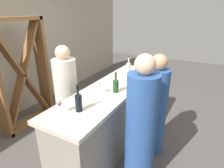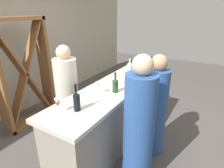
# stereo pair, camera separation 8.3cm
# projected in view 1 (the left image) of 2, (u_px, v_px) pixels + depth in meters

# --- Properties ---
(ground_plane) EXTENTS (12.00, 12.00, 0.00)m
(ground_plane) POSITION_uv_depth(u_px,v_px,m) (112.00, 142.00, 3.08)
(ground_plane) COLOR #4C4744
(back_wall) EXTENTS (8.00, 0.10, 2.80)m
(back_wall) POSITION_uv_depth(u_px,v_px,m) (9.00, 44.00, 3.54)
(back_wall) COLOR #B2A893
(back_wall) RESTS_ON ground
(bar_counter) EXTENTS (2.37, 0.65, 0.96)m
(bar_counter) POSITION_uv_depth(u_px,v_px,m) (112.00, 116.00, 2.90)
(bar_counter) COLOR gray
(bar_counter) RESTS_ON ground
(wine_rack) EXTENTS (0.98, 0.28, 1.90)m
(wine_rack) POSITION_uv_depth(u_px,v_px,m) (22.00, 75.00, 3.27)
(wine_rack) COLOR brown
(wine_rack) RESTS_ON ground
(wine_bottle_leftmost_near_black) EXTENTS (0.08, 0.08, 0.31)m
(wine_bottle_leftmost_near_black) POSITION_uv_depth(u_px,v_px,m) (79.00, 101.00, 2.05)
(wine_bottle_leftmost_near_black) COLOR black
(wine_bottle_leftmost_near_black) RESTS_ON bar_counter
(wine_bottle_second_left_olive_green) EXTENTS (0.08, 0.08, 0.28)m
(wine_bottle_second_left_olive_green) POSITION_uv_depth(u_px,v_px,m) (116.00, 85.00, 2.53)
(wine_bottle_second_left_olive_green) COLOR #193D1E
(wine_bottle_second_left_olive_green) RESTS_ON bar_counter
(wine_bottle_center_clear_pale) EXTENTS (0.08, 0.08, 0.33)m
(wine_bottle_center_clear_pale) POSITION_uv_depth(u_px,v_px,m) (136.00, 73.00, 2.94)
(wine_bottle_center_clear_pale) COLOR #B7C6B2
(wine_bottle_center_clear_pale) RESTS_ON bar_counter
(wine_bottle_second_right_clear_pale) EXTENTS (0.08, 0.08, 0.30)m
(wine_bottle_second_right_clear_pale) POSITION_uv_depth(u_px,v_px,m) (128.00, 67.00, 3.27)
(wine_bottle_second_right_clear_pale) COLOR #B7C6B2
(wine_bottle_second_right_clear_pale) RESTS_ON bar_counter
(wine_glass_near_left) EXTENTS (0.07, 0.07, 0.14)m
(wine_glass_near_left) POSITION_uv_depth(u_px,v_px,m) (128.00, 81.00, 2.70)
(wine_glass_near_left) COLOR white
(wine_glass_near_left) RESTS_ON bar_counter
(wine_glass_near_center) EXTENTS (0.07, 0.07, 0.16)m
(wine_glass_near_center) POSITION_uv_depth(u_px,v_px,m) (140.00, 62.00, 3.54)
(wine_glass_near_center) COLOR white
(wine_glass_near_center) RESTS_ON bar_counter
(wine_glass_near_right) EXTENTS (0.07, 0.07, 0.16)m
(wine_glass_near_right) POSITION_uv_depth(u_px,v_px,m) (99.00, 86.00, 2.47)
(wine_glass_near_right) COLOR white
(wine_glass_near_right) RESTS_ON bar_counter
(wine_glass_far_left) EXTENTS (0.06, 0.06, 0.17)m
(wine_glass_far_left) POSITION_uv_depth(u_px,v_px,m) (59.00, 104.00, 2.00)
(wine_glass_far_left) COLOR white
(wine_glass_far_left) RESTS_ON bar_counter
(person_left_guest) EXTENTS (0.41, 0.41, 1.48)m
(person_left_guest) POSITION_uv_depth(u_px,v_px,m) (155.00, 109.00, 2.68)
(person_left_guest) COLOR #284C8C
(person_left_guest) RESTS_ON ground
(person_center_guest) EXTENTS (0.45, 0.45, 1.61)m
(person_center_guest) POSITION_uv_depth(u_px,v_px,m) (141.00, 129.00, 2.14)
(person_center_guest) COLOR #284C8C
(person_center_guest) RESTS_ON ground
(person_right_guest) EXTENTS (0.37, 0.37, 1.54)m
(person_right_guest) POSITION_uv_depth(u_px,v_px,m) (67.00, 99.00, 2.94)
(person_right_guest) COLOR beige
(person_right_guest) RESTS_ON ground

